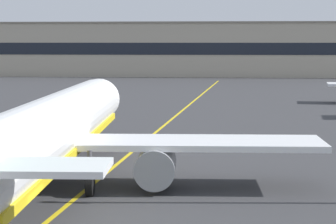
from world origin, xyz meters
TOP-DOWN VIEW (x-y plane):
  - taxiway_centreline at (0.00, 30.00)m, footprint 10.92×179.70m
  - airliner_foreground at (-3.24, 11.46)m, footprint 32.19×41.51m
  - terminal_building at (8.29, 138.05)m, footprint 141.16×12.40m

SIDE VIEW (x-z plane):
  - taxiway_centreline at x=0.00m, z-range 0.00..0.01m
  - airliner_foreground at x=-3.24m, z-range -2.46..9.19m
  - terminal_building at x=8.29m, z-range 0.01..13.18m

